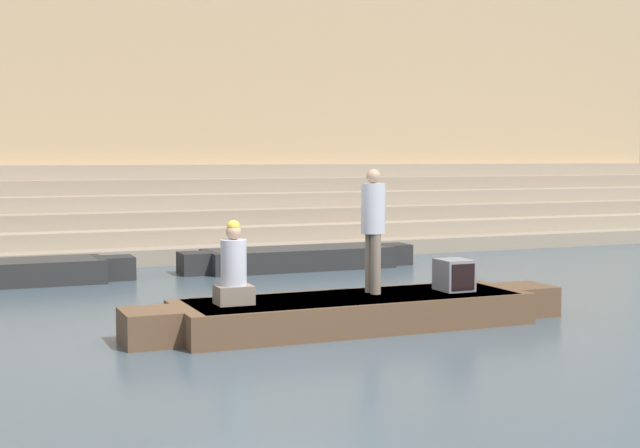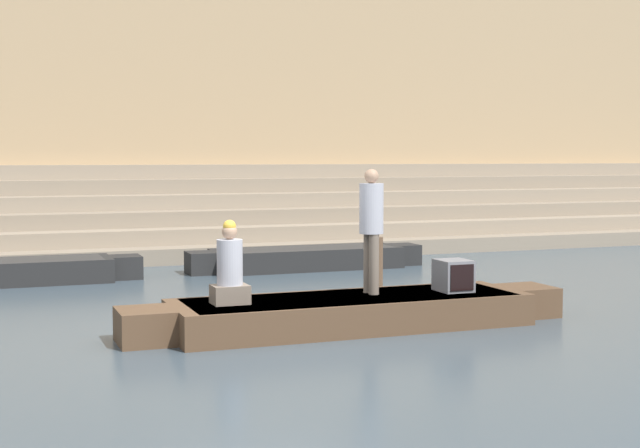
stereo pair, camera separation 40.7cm
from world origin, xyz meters
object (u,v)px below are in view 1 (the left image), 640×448
Objects in this scene: person_standing at (373,222)px; tv_set at (454,275)px; mooring_post at (375,269)px; rowboat_main at (354,311)px; person_rowing at (234,270)px; moored_boat_distant at (299,258)px.

tv_set is at bearing -27.64° from person_standing.
rowboat_main is at bearing -123.35° from mooring_post.
person_standing is 1.59× the size of person_rowing.
moored_boat_distant is (3.30, 6.20, -0.63)m from person_rowing.
moored_boat_distant is at bearing 61.19° from person_standing.
moored_boat_distant is 4.82× the size of mooring_post.
person_rowing is 3.23m from tv_set.
moored_boat_distant is 4.35m from mooring_post.
person_rowing is at bearing -113.97° from moored_boat_distant.
person_standing is at bearing 16.26° from person_rowing.
person_rowing reaches higher than moored_boat_distant.
mooring_post is at bearing 45.82° from person_standing.
rowboat_main is 5.77× the size of person_rowing.
person_rowing is at bearing -147.41° from mooring_post.
mooring_post is at bearing 54.48° from rowboat_main.
person_rowing is 0.22× the size of moored_boat_distant.
person_rowing reaches higher than tv_set.
mooring_post reaches higher than rowboat_main.
person_standing reaches higher than mooring_post.
tv_set is at bearing -4.05° from rowboat_main.
rowboat_main is 1.26m from person_standing.
mooring_post is (2.93, 1.88, -0.35)m from person_rowing.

